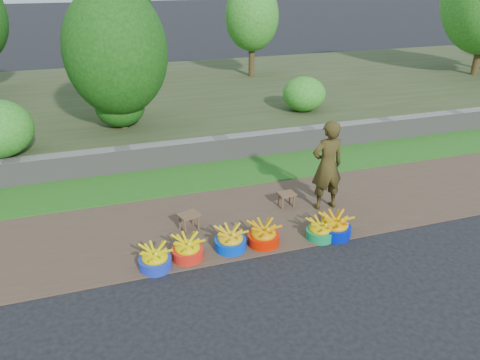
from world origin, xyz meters
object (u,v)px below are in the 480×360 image
object	(u,v)px
basin_f	(335,227)
stool_left	(189,217)
stool_right	(287,196)
basin_a	(155,259)
vendor_woman	(327,166)
basin_d	(263,235)
basin_b	(187,249)
basin_c	(230,240)
basin_e	(320,230)

from	to	relation	value
basin_f	stool_left	distance (m)	2.49
stool_right	basin_f	bearing A→B (deg)	-73.23
basin_a	vendor_woman	xyz separation A→B (m)	(3.33, 0.95, 0.70)
basin_d	stool_right	bearing A→B (deg)	50.99
basin_b	basin_f	bearing A→B (deg)	-2.69
basin_c	basin_e	bearing A→B (deg)	-5.70
basin_b	basin_c	xyz separation A→B (m)	(0.71, 0.04, 0.00)
basin_b	stool_right	bearing A→B (deg)	27.04
basin_e	vendor_woman	distance (m)	1.32
stool_right	vendor_woman	distance (m)	0.95
basin_d	stool_left	xyz separation A→B (m)	(-1.05, 0.82, 0.08)
basin_b	stool_left	world-z (taller)	basin_b
basin_f	basin_e	bearing A→B (deg)	179.25
basin_c	stool_left	size ratio (longest dim) A/B	1.27
basin_d	vendor_woman	bearing A→B (deg)	28.29
basin_c	basin_d	distance (m)	0.56
basin_c	stool_left	bearing A→B (deg)	122.09
basin_e	vendor_woman	bearing A→B (deg)	58.85
stool_left	vendor_woman	bearing A→B (deg)	0.23
basin_a	stool_left	world-z (taller)	basin_a
basin_c	stool_right	xyz separation A→B (m)	(1.43, 1.06, 0.07)
basin_e	vendor_woman	size ratio (longest dim) A/B	0.28
basin_b	basin_f	world-z (taller)	basin_f
basin_a	basin_d	xyz separation A→B (m)	(1.79, 0.11, 0.01)
basin_c	basin_d	xyz separation A→B (m)	(0.56, -0.03, 0.00)
vendor_woman	basin_f	bearing A→B (deg)	72.05
stool_left	basin_b	bearing A→B (deg)	-104.32
basin_e	stool_right	world-z (taller)	basin_e
basin_d	basin_c	bearing A→B (deg)	177.28
basin_d	basin_f	bearing A→B (deg)	-5.93
basin_f	stool_left	size ratio (longest dim) A/B	1.33
basin_a	vendor_woman	bearing A→B (deg)	15.85
basin_b	basin_c	bearing A→B (deg)	3.02
basin_b	basin_d	bearing A→B (deg)	0.50
basin_b	basin_a	bearing A→B (deg)	-168.72
vendor_woman	basin_d	bearing A→B (deg)	27.69
basin_e	basin_b	bearing A→B (deg)	177.06
stool_left	stool_right	size ratio (longest dim) A/B	1.23
stool_left	basin_e	bearing A→B (deg)	-25.10
basin_a	basin_c	size ratio (longest dim) A/B	0.97
basin_a	basin_b	distance (m)	0.53
stool_right	vendor_woman	bearing A→B (deg)	-20.81
vendor_woman	basin_c	bearing A→B (deg)	20.36
basin_a	stool_right	xyz separation A→B (m)	(2.66, 1.20, 0.07)
basin_e	stool_right	distance (m)	1.21
basin_f	stool_left	world-z (taller)	basin_f
basin_f	basin_c	bearing A→B (deg)	175.06
stool_right	basin_e	bearing A→B (deg)	-85.87
basin_e	basin_f	xyz separation A→B (m)	(0.28, -0.00, 0.02)
basin_b	basin_e	bearing A→B (deg)	-2.94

